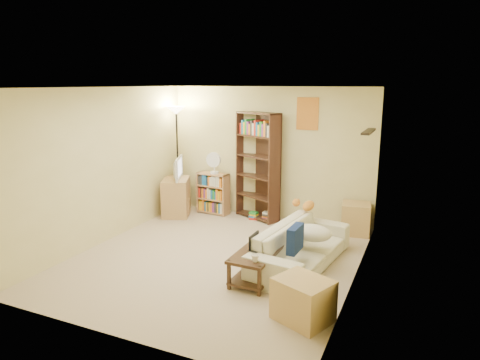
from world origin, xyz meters
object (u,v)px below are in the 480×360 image
object	(u,v)px
sofa	(301,246)
tall_bookshelf	(258,164)
television	(175,168)
desk_fan	(214,162)
short_bookshelf	(213,193)
side_table	(356,219)
laptop	(263,249)
tabby_cat	(306,205)
tv_stand	(176,197)
end_cabinet	(303,300)
mug	(255,258)
coffee_table	(256,263)
floor_lamp	(177,128)

from	to	relation	value
sofa	tall_bookshelf	bearing A→B (deg)	45.04
television	desk_fan	world-z (taller)	desk_fan
short_bookshelf	desk_fan	size ratio (longest dim) A/B	1.93
side_table	sofa	bearing A→B (deg)	-106.36
side_table	desk_fan	bearing A→B (deg)	179.73
sofa	television	xyz separation A→B (m)	(-2.93, 1.35, 0.65)
sofa	laptop	world-z (taller)	sofa
tabby_cat	tall_bookshelf	distance (m)	1.64
tv_stand	end_cabinet	distance (m)	4.33
mug	end_cabinet	size ratio (longest dim) A/B	0.19
coffee_table	floor_lamp	size ratio (longest dim) A/B	0.42
coffee_table	side_table	xyz separation A→B (m)	(0.90, 2.38, 0.02)
side_table	short_bookshelf	bearing A→B (deg)	178.86
television	end_cabinet	world-z (taller)	television
tabby_cat	tv_stand	bearing A→B (deg)	168.82
tabby_cat	end_cabinet	bearing A→B (deg)	-75.23
tabby_cat	side_table	size ratio (longest dim) A/B	0.86
tabby_cat	tall_bookshelf	xyz separation A→B (m)	(-1.23, 1.01, 0.41)
floor_lamp	end_cabinet	size ratio (longest dim) A/B	3.69
coffee_table	side_table	size ratio (longest dim) A/B	1.65
laptop	mug	bearing A→B (deg)	-160.55
laptop	tall_bookshelf	distance (m)	2.70
floor_lamp	side_table	bearing A→B (deg)	1.22
tv_stand	end_cabinet	bearing A→B (deg)	-62.94
tv_stand	side_table	bearing A→B (deg)	-18.03
short_bookshelf	desk_fan	xyz separation A→B (m)	(0.05, -0.04, 0.64)
tall_bookshelf	desk_fan	bearing A→B (deg)	-148.04
laptop	desk_fan	bearing A→B (deg)	52.26
tabby_cat	laptop	size ratio (longest dim) A/B	1.13
short_bookshelf	coffee_table	bearing A→B (deg)	-46.44
sofa	floor_lamp	size ratio (longest dim) A/B	0.99
tall_bookshelf	floor_lamp	size ratio (longest dim) A/B	0.96
sofa	side_table	distance (m)	1.75
sofa	floor_lamp	distance (m)	3.70
television	side_table	bearing A→B (deg)	-108.03
mug	floor_lamp	bearing A→B (deg)	136.37
television	floor_lamp	xyz separation A→B (m)	(-0.10, 0.26, 0.74)
laptop	television	xyz separation A→B (m)	(-2.57, 1.95, 0.54)
coffee_table	short_bookshelf	distance (m)	3.09
television	tall_bookshelf	distance (m)	1.62
coffee_table	television	xyz separation A→B (m)	(-2.52, 2.04, 0.70)
laptop	short_bookshelf	distance (m)	3.04
tall_bookshelf	tabby_cat	bearing A→B (deg)	-14.60
coffee_table	laptop	xyz separation A→B (m)	(0.05, 0.09, 0.16)
laptop	tv_stand	xyz separation A→B (m)	(-2.57, 1.95, -0.04)
side_table	end_cabinet	size ratio (longest dim) A/B	0.94
laptop	end_cabinet	bearing A→B (deg)	-122.99
tall_bookshelf	end_cabinet	world-z (taller)	tall_bookshelf
laptop	tabby_cat	bearing A→B (deg)	4.36
sofa	side_table	size ratio (longest dim) A/B	3.88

